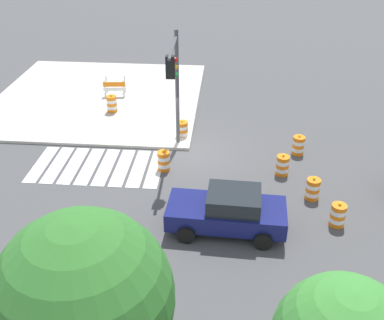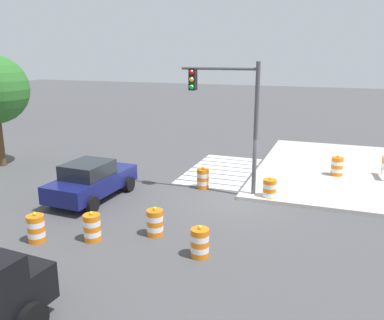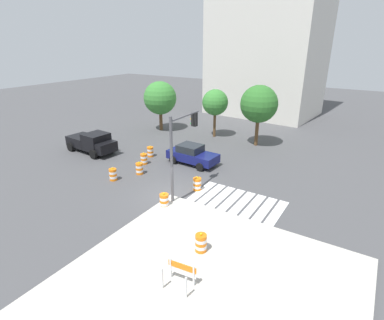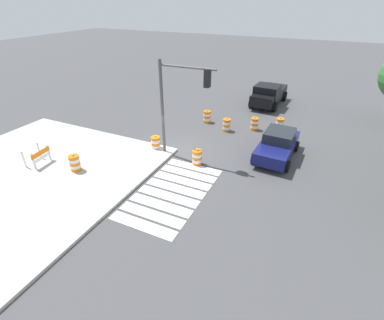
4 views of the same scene
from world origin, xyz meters
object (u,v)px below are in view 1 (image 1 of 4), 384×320
at_px(traffic_barrel_crosswalk_end, 338,215).
at_px(traffic_barrel_far_curb, 313,189).
at_px(traffic_barrel_median_far, 164,161).
at_px(street_tree_streetside_far, 84,298).
at_px(traffic_barrel_on_sidewalk, 112,104).
at_px(traffic_barrel_lane_center, 298,145).
at_px(traffic_light_pole, 175,77).
at_px(traffic_barrel_median_near, 282,165).
at_px(construction_barricade, 115,86).
at_px(traffic_barrel_near_corner, 182,130).
at_px(sports_car, 228,211).

relative_size(traffic_barrel_crosswalk_end, traffic_barrel_far_curb, 1.00).
bearing_deg(traffic_barrel_median_far, street_tree_streetside_far, 90.64).
xyz_separation_m(traffic_barrel_median_far, traffic_barrel_on_sidewalk, (3.66, -5.68, 0.15)).
height_order(traffic_barrel_lane_center, traffic_light_pole, traffic_light_pole).
height_order(traffic_barrel_far_curb, street_tree_streetside_far, street_tree_streetside_far).
xyz_separation_m(traffic_barrel_median_far, traffic_barrel_far_curb, (-6.29, 1.72, 0.00)).
xyz_separation_m(traffic_barrel_median_near, traffic_barrel_far_curb, (-1.06, 1.76, 0.00)).
xyz_separation_m(traffic_barrel_lane_center, traffic_light_pole, (5.71, 0.69, 3.46)).
xyz_separation_m(traffic_barrel_median_near, traffic_light_pole, (4.81, -1.21, 3.46)).
distance_m(traffic_barrel_median_far, street_tree_streetside_far, 12.03).
distance_m(traffic_barrel_median_far, traffic_barrel_lane_center, 6.43).
height_order(traffic_barrel_median_far, traffic_light_pole, traffic_light_pole).
xyz_separation_m(traffic_barrel_median_far, construction_barricade, (4.04, -7.98, 0.27)).
bearing_deg(street_tree_streetside_far, traffic_barrel_near_corner, -91.51).
bearing_deg(street_tree_streetside_far, traffic_light_pole, -91.31).
bearing_deg(sports_car, traffic_light_pole, -64.51).
distance_m(traffic_barrel_near_corner, traffic_light_pole, 3.92).
xyz_separation_m(traffic_barrel_near_corner, street_tree_streetside_far, (0.38, 14.56, 3.65)).
bearing_deg(traffic_barrel_median_far, sports_car, 126.30).
distance_m(construction_barricade, traffic_light_pole, 8.67).
bearing_deg(sports_car, traffic_barrel_median_far, -53.70).
distance_m(traffic_barrel_near_corner, traffic_barrel_median_far, 3.14).
relative_size(sports_car, traffic_barrel_lane_center, 4.29).
relative_size(traffic_barrel_near_corner, traffic_barrel_crosswalk_end, 1.00).
distance_m(sports_car, traffic_barrel_lane_center, 6.74).
distance_m(sports_car, traffic_barrel_near_corner, 7.46).
distance_m(sports_car, traffic_barrel_on_sidewalk, 11.67).
relative_size(traffic_barrel_near_corner, traffic_barrel_lane_center, 1.00).
relative_size(traffic_barrel_crosswalk_end, traffic_barrel_on_sidewalk, 1.00).
relative_size(traffic_barrel_near_corner, traffic_barrel_median_near, 1.00).
height_order(traffic_barrel_near_corner, traffic_light_pole, traffic_light_pole).
height_order(traffic_barrel_near_corner, traffic_barrel_crosswalk_end, same).
distance_m(sports_car, street_tree_streetside_far, 8.65).
bearing_deg(sports_car, traffic_barrel_lane_center, -118.59).
bearing_deg(construction_barricade, traffic_barrel_median_far, 116.82).
xyz_separation_m(traffic_barrel_far_curb, construction_barricade, (10.33, -9.70, 0.27)).
bearing_deg(construction_barricade, traffic_light_pole, 123.53).
height_order(traffic_barrel_lane_center, traffic_barrel_on_sidewalk, traffic_barrel_on_sidewalk).
height_order(traffic_barrel_near_corner, traffic_barrel_lane_center, same).
bearing_deg(traffic_light_pole, traffic_barrel_lane_center, -173.07).
xyz_separation_m(sports_car, traffic_barrel_median_far, (2.91, -3.96, -0.36)).
distance_m(traffic_barrel_far_curb, construction_barricade, 14.17).
height_order(traffic_barrel_median_near, street_tree_streetside_far, street_tree_streetside_far).
bearing_deg(traffic_barrel_near_corner, traffic_barrel_median_near, 147.06).
height_order(traffic_barrel_crosswalk_end, construction_barricade, construction_barricade).
distance_m(traffic_barrel_near_corner, street_tree_streetside_far, 15.01).
bearing_deg(traffic_barrel_crosswalk_end, street_tree_streetside_far, 49.66).
bearing_deg(traffic_barrel_on_sidewalk, sports_car, 124.29).
relative_size(traffic_barrel_lane_center, street_tree_streetside_far, 0.17).
bearing_deg(traffic_barrel_on_sidewalk, traffic_barrel_median_far, 122.83).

